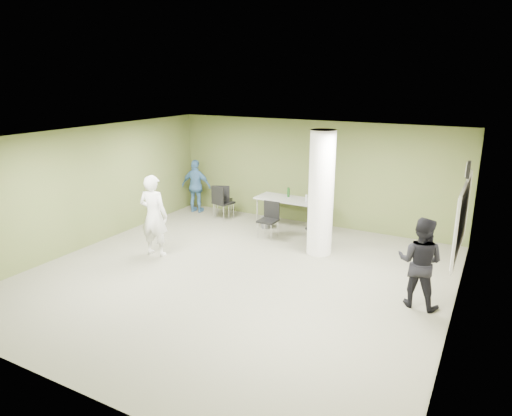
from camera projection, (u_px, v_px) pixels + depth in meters
The scene contains 17 objects.
floor at pixel (237, 276), 9.22m from camera, with size 8.00×8.00×0.00m, color #565343.
ceiling at pixel (235, 137), 8.44m from camera, with size 8.00×8.00×0.00m, color white.
wall_back at pixel (312, 173), 12.21m from camera, with size 8.00×0.02×2.80m, color #4C5B2B.
wall_left at pixel (89, 187), 10.65m from camera, with size 0.02×8.00×2.80m, color #4C5B2B.
wall_right_cream at pixel (459, 244), 7.00m from camera, with size 0.02×8.00×2.80m, color beige.
column at pixel (321, 194), 10.06m from camera, with size 0.56×0.56×2.80m, color silver.
whiteboard at pixel (462, 217), 8.03m from camera, with size 0.05×2.30×1.30m.
wall_clock at pixel (468, 170), 7.79m from camera, with size 0.06×0.32×0.32m.
folding_table at pixel (288, 200), 12.04m from camera, with size 1.70×0.79×1.05m.
wastebasket at pixel (266, 222), 12.14m from camera, with size 0.27×0.27×0.31m, color #4C4C4C.
chair_back_left at pixel (221, 200), 12.76m from camera, with size 0.58×0.58×0.97m.
chair_back_right at pixel (222, 198), 12.94m from camera, with size 0.62×0.62×0.96m.
chair_table_left at pixel (269, 217), 11.38m from camera, with size 0.45×0.45×0.89m.
chair_table_right at pixel (320, 223), 10.79m from camera, with size 0.48×0.48×0.96m.
woman_white at pixel (154, 216), 10.10m from camera, with size 0.67×0.44×1.84m, color silver.
man_black at pixel (420, 262), 7.84m from camera, with size 0.79×0.61×1.62m, color black.
man_blue at pixel (196, 186), 13.42m from camera, with size 0.92×0.38×1.56m, color #3A6692.
Camera 1 is at (4.37, -7.27, 3.87)m, focal length 32.00 mm.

